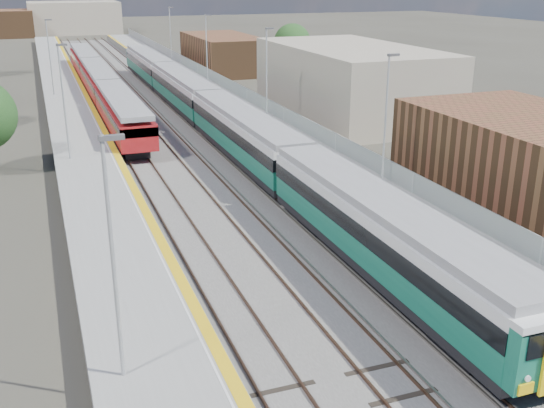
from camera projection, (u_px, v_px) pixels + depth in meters
ground at (173, 116)px, 60.15m from camera, size 320.00×320.00×0.00m
ballast_bed at (144, 112)px, 61.62m from camera, size 10.50×155.00×0.06m
tracks at (148, 108)px, 63.27m from camera, size 8.96×160.00×0.17m
platform_right at (219, 102)px, 63.88m from camera, size 4.70×155.00×8.52m
platform_left at (71, 112)px, 59.25m from camera, size 4.30×155.00×8.52m
green_train at (210, 109)px, 52.56m from camera, size 2.78×77.51×3.06m
red_train at (99, 81)px, 67.41m from camera, size 2.66×53.93×3.35m
tree_d at (292, 43)px, 83.82m from camera, size 4.94×4.94×6.69m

